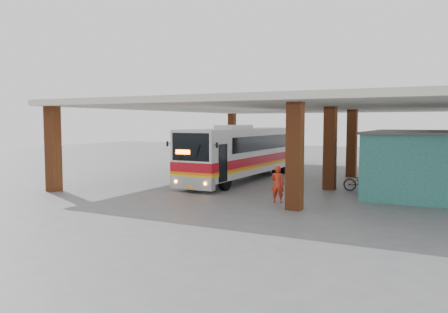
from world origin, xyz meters
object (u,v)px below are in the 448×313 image
object	(u,v)px
coach_bus	(241,153)
motorcycle	(362,182)
red_chair	(367,179)
pedestrian	(278,184)

from	to	relation	value
coach_bus	motorcycle	bearing A→B (deg)	-8.67
coach_bus	red_chair	distance (m)	7.44
motorcycle	pedestrian	distance (m)	5.58
red_chair	pedestrian	bearing A→B (deg)	-125.38
coach_bus	motorcycle	xyz separation A→B (m)	(7.41, -1.31, -1.17)
coach_bus	red_chair	xyz separation A→B (m)	(7.23, 1.13, -1.34)
pedestrian	red_chair	world-z (taller)	pedestrian
coach_bus	pedestrian	distance (m)	7.68
motorcycle	pedestrian	size ratio (longest dim) A/B	1.16
pedestrian	red_chair	bearing A→B (deg)	-118.81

